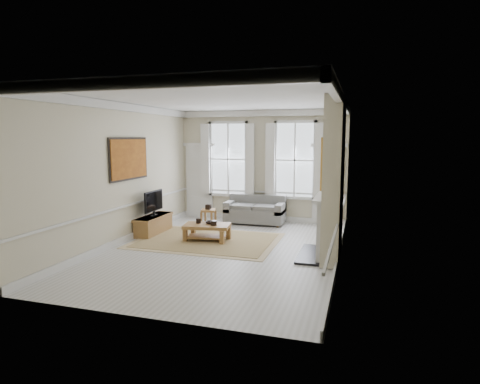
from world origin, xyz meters
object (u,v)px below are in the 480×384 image
(side_table, at_px, (208,213))
(sofa, at_px, (255,212))
(tv_stand, at_px, (154,225))
(coffee_table, at_px, (207,227))

(side_table, bearing_deg, sofa, 31.96)
(tv_stand, bearing_deg, side_table, 50.91)
(sofa, relative_size, side_table, 3.58)
(side_table, distance_m, tv_stand, 1.70)
(side_table, height_order, tv_stand, side_table)
(sofa, height_order, side_table, sofa)
(sofa, bearing_deg, side_table, -148.04)
(sofa, xyz_separation_m, side_table, (-1.23, -0.76, 0.03))
(coffee_table, bearing_deg, side_table, 101.29)
(tv_stand, bearing_deg, sofa, 42.20)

